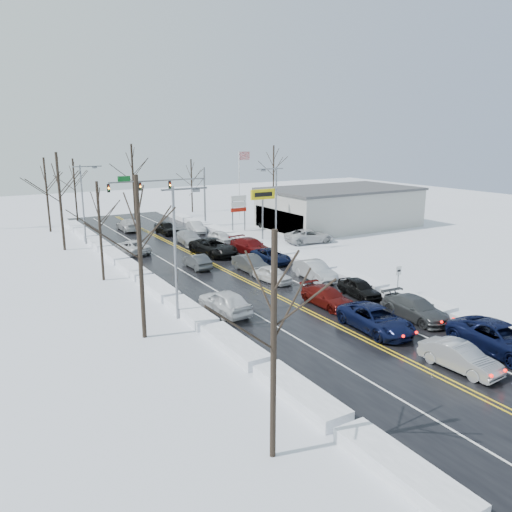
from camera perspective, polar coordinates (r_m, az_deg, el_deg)
ground at (r=41.73m, az=-0.11°, el=-3.36°), size 160.00×160.00×0.00m
road_surface at (r=43.40m, az=-1.45°, el=-2.68°), size 14.00×84.00×0.01m
snow_bank_left at (r=40.41m, az=-10.93°, el=-4.19°), size 1.58×72.00×0.65m
snow_bank_right at (r=47.43m, az=6.59°, el=-1.36°), size 1.58×72.00×0.65m
traffic_signal_mast at (r=67.07m, az=-9.86°, el=7.68°), size 13.28×0.39×8.00m
tires_plus_sign at (r=59.47m, az=0.78°, el=6.67°), size 3.20×0.34×6.00m
used_vehicles_sign at (r=64.84m, az=-2.01°, el=5.75°), size 2.20×0.22×4.65m
speed_limit_sign at (r=40.23m, az=15.96°, el=-2.13°), size 0.55×0.09×2.35m
flagpole at (r=73.76m, az=-1.82°, el=8.75°), size 1.87×1.20×10.00m
dealership_building at (r=69.23m, az=9.50°, el=5.52°), size 20.40×12.40×5.30m
streetlight_ne at (r=53.23m, az=2.13°, el=6.19°), size 3.20×0.25×9.00m
streetlight_sw at (r=33.37m, az=-8.93°, el=1.56°), size 3.20×0.25×9.00m
streetlight_nw at (r=59.99m, az=-19.04°, el=6.30°), size 3.20×0.25×9.00m
tree_left_a at (r=18.10m, az=2.06°, el=-5.41°), size 3.60×3.60×9.00m
tree_left_b at (r=30.16m, az=-13.28°, el=3.32°), size 4.00×4.00×10.00m
tree_left_c at (r=43.94m, az=-17.53°, el=4.81°), size 3.40×3.40×8.50m
tree_left_d at (r=57.31m, az=-21.63°, el=7.82°), size 4.20×4.20×10.50m
tree_left_e at (r=69.26m, az=-22.91°, el=7.97°), size 3.80×3.80×9.50m
tree_far_b at (r=76.95m, az=-20.08°, el=8.41°), size 3.60×3.60×9.00m
tree_far_c at (r=76.82m, az=-13.94°, el=9.87°), size 4.40×4.40×11.00m
tree_far_d at (r=81.78m, az=-7.40°, el=9.13°), size 3.40×3.40×8.50m
tree_far_e at (r=89.65m, az=2.02°, el=10.51°), size 4.20×4.20×10.50m
queued_car_1 at (r=29.43m, az=22.16°, el=-11.92°), size 1.82×4.47×1.44m
queued_car_2 at (r=33.23m, az=13.49°, el=-8.29°), size 2.98×5.81×1.57m
queued_car_3 at (r=37.17m, az=8.11°, el=-5.66°), size 1.99×4.79×1.39m
queued_car_4 at (r=42.64m, az=1.89°, el=-2.99°), size 2.14×4.16×1.36m
queued_car_5 at (r=45.76m, az=-0.58°, el=-1.82°), size 1.68×4.65×1.52m
queued_car_6 at (r=52.38m, az=-4.85°, el=0.12°), size 3.64×6.50×1.72m
queued_car_7 at (r=57.86m, az=-7.61°, el=1.34°), size 2.53×5.40×1.52m
queued_car_8 at (r=64.32m, az=-10.16°, el=2.49°), size 2.10×4.75×1.59m
queued_car_10 at (r=32.49m, az=26.03°, el=-9.87°), size 3.24×6.32×1.71m
queued_car_11 at (r=35.97m, az=17.72°, el=-6.86°), size 2.46×5.32×1.51m
queued_car_12 at (r=39.61m, az=11.68°, el=-4.59°), size 2.15×4.35×1.42m
queued_car_13 at (r=43.62m, az=6.71°, el=-2.70°), size 2.11×5.05×1.62m
queued_car_14 at (r=49.16m, az=1.72°, el=-0.74°), size 2.38×4.89×1.34m
queued_car_15 at (r=52.50m, az=-0.56°, el=0.20°), size 2.92×5.93×1.66m
queued_car_16 at (r=58.20m, az=-4.00°, el=1.50°), size 1.89×4.18×1.39m
queued_car_17 at (r=64.69m, az=-6.86°, el=2.67°), size 1.93×4.41×1.41m
oncoming_car_0 at (r=47.38m, az=-6.75°, el=-1.38°), size 1.43×4.07×1.34m
oncoming_car_1 at (r=54.68m, az=-13.93°, el=0.34°), size 2.96×5.36×1.42m
oncoming_car_2 at (r=67.73m, az=-14.34°, el=2.83°), size 2.20×5.40×1.57m
oncoming_car_3 at (r=35.46m, az=-3.57°, el=-6.51°), size 2.35×5.09×1.69m
parked_car_0 at (r=58.46m, az=6.12°, el=1.51°), size 6.08×3.34×1.61m
parked_car_1 at (r=64.49m, az=5.32°, el=2.67°), size 2.16×5.13×1.48m
parked_car_2 at (r=66.67m, az=1.95°, el=3.08°), size 2.36×5.07×1.68m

